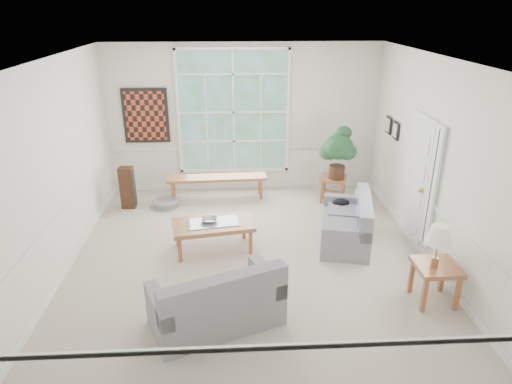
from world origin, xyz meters
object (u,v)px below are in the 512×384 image
coffee_table (213,236)px  side_table (434,283)px  loveseat_front (216,294)px  end_table (333,189)px  loveseat_right (346,220)px

coffee_table → side_table: (2.94, -1.55, 0.04)m
loveseat_front → end_table: bearing=36.6°
coffee_table → side_table: size_ratio=2.28×
loveseat_right → end_table: size_ratio=2.96×
loveseat_front → coffee_table: loveseat_front is taller
end_table → loveseat_front: bearing=-121.1°
loveseat_right → side_table: (0.77, -1.70, -0.12)m
end_table → side_table: (0.62, -3.41, 0.03)m
loveseat_right → end_table: bearing=97.8°
loveseat_right → coffee_table: size_ratio=1.15×
loveseat_front → end_table: (2.23, 3.71, -0.17)m
loveseat_right → end_table: 1.72m
loveseat_front → side_table: bearing=-16.3°
loveseat_right → loveseat_front: size_ratio=0.94×
coffee_table → loveseat_front: bearing=-96.8°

